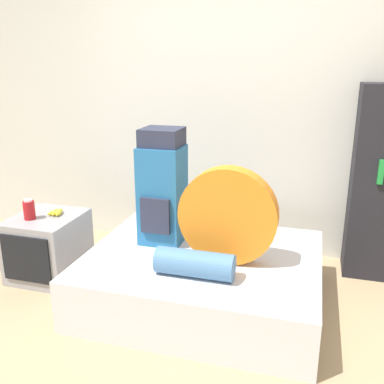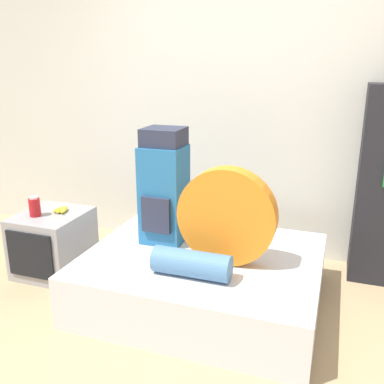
{
  "view_description": "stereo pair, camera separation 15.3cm",
  "coord_description": "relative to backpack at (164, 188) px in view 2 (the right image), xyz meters",
  "views": [
    {
      "loc": [
        0.69,
        -2.04,
        1.67
      ],
      "look_at": [
        -0.09,
        0.64,
        0.82
      ],
      "focal_mm": 40.0,
      "sensor_mm": 36.0,
      "label": 1
    },
    {
      "loc": [
        0.83,
        -2.0,
        1.67
      ],
      "look_at": [
        -0.09,
        0.64,
        0.82
      ],
      "focal_mm": 40.0,
      "sensor_mm": 36.0,
      "label": 2
    }
  ],
  "objects": [
    {
      "name": "ground_plane",
      "position": [
        0.36,
        -0.78,
        -0.78
      ],
      "size": [
        16.0,
        16.0,
        0.0
      ],
      "primitive_type": "plane",
      "color": "tan"
    },
    {
      "name": "banana_bunch",
      "position": [
        -0.88,
        -0.04,
        -0.26
      ],
      "size": [
        0.12,
        0.15,
        0.04
      ],
      "color": "yellow",
      "rests_on": "television"
    },
    {
      "name": "wall_back",
      "position": [
        0.36,
        0.88,
        0.52
      ],
      "size": [
        8.0,
        0.05,
        2.6
      ],
      "color": "silver",
      "rests_on": "ground_plane"
    },
    {
      "name": "backpack",
      "position": [
        0.0,
        0.0,
        0.0
      ],
      "size": [
        0.31,
        0.32,
        0.85
      ],
      "color": "#23669E",
      "rests_on": "bed"
    },
    {
      "name": "bed",
      "position": [
        0.35,
        -0.14,
        -0.6
      ],
      "size": [
        1.62,
        1.33,
        0.37
      ],
      "color": "silver",
      "rests_on": "ground_plane"
    },
    {
      "name": "tent_bag",
      "position": [
        0.54,
        -0.21,
        -0.08
      ],
      "size": [
        0.66,
        0.13,
        0.66
      ],
      "color": "orange",
      "rests_on": "bed"
    },
    {
      "name": "sleeping_roll",
      "position": [
        0.38,
        -0.48,
        -0.33
      ],
      "size": [
        0.5,
        0.17,
        0.17
      ],
      "color": "teal",
      "rests_on": "bed"
    },
    {
      "name": "television",
      "position": [
        -0.95,
        -0.11,
        -0.53
      ],
      "size": [
        0.51,
        0.57,
        0.5
      ],
      "color": "#939399",
      "rests_on": "ground_plane"
    },
    {
      "name": "canister",
      "position": [
        -1.02,
        -0.19,
        -0.2
      ],
      "size": [
        0.09,
        0.09,
        0.16
      ],
      "color": "#B2191E",
      "rests_on": "television"
    }
  ]
}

